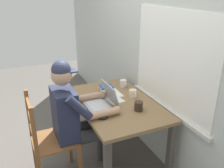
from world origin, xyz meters
name	(u,v)px	position (x,y,z in m)	size (l,w,h in m)	color
ground_plane	(115,156)	(0.00, 0.00, 0.00)	(8.00, 8.00, 0.00)	#56514C
back_wall	(156,44)	(0.01, 0.46, 1.30)	(6.00, 0.08, 2.60)	beige
desk	(115,110)	(0.00, 0.00, 0.61)	(1.23, 0.77, 0.71)	olive
seated_person	(76,114)	(0.07, -0.46, 0.69)	(0.50, 0.60, 1.26)	#232842
wooden_chair	(49,141)	(0.07, -0.74, 0.47)	(0.42, 0.42, 0.95)	brown
laptop	(102,101)	(0.02, -0.16, 0.76)	(0.33, 0.30, 0.23)	#ADAFB2
computer_mouse	(103,117)	(0.28, -0.25, 0.73)	(0.06, 0.10, 0.03)	black
coffee_mug_white	(123,84)	(-0.33, 0.26, 0.75)	(0.12, 0.08, 0.09)	silver
coffee_mug_dark	(139,106)	(0.27, 0.13, 0.76)	(0.12, 0.08, 0.09)	#38281E
coffee_mug_spare	(133,94)	(-0.03, 0.22, 0.75)	(0.12, 0.08, 0.09)	beige
book_stack_main	(106,89)	(-0.27, 0.00, 0.75)	(0.20, 0.16, 0.08)	gray
paper_pile_near_laptop	(114,100)	(-0.03, 0.00, 0.72)	(0.20, 0.15, 0.01)	silver
paper_pile_back_corner	(113,93)	(-0.19, 0.06, 0.72)	(0.25, 0.15, 0.01)	white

